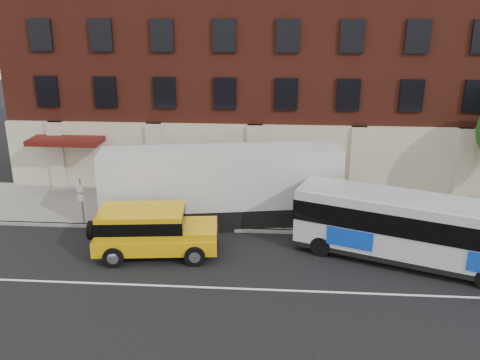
# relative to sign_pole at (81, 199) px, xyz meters

# --- Properties ---
(ground) EXTENTS (120.00, 120.00, 0.00)m
(ground) POSITION_rel_sign_pole_xyz_m (8.50, -6.15, -1.45)
(ground) COLOR black
(ground) RESTS_ON ground
(sidewalk) EXTENTS (60.00, 6.00, 0.15)m
(sidewalk) POSITION_rel_sign_pole_xyz_m (8.50, 2.85, -1.38)
(sidewalk) COLOR gray
(sidewalk) RESTS_ON ground
(kerb) EXTENTS (60.00, 0.25, 0.15)m
(kerb) POSITION_rel_sign_pole_xyz_m (8.50, -0.15, -1.38)
(kerb) COLOR gray
(kerb) RESTS_ON ground
(lane_line) EXTENTS (60.00, 0.12, 0.01)m
(lane_line) POSITION_rel_sign_pole_xyz_m (8.50, -5.65, -1.45)
(lane_line) COLOR white
(lane_line) RESTS_ON ground
(building) EXTENTS (30.00, 12.10, 15.00)m
(building) POSITION_rel_sign_pole_xyz_m (8.49, 10.77, 6.13)
(building) COLOR #5A2115
(building) RESTS_ON sidewalk
(sign_pole) EXTENTS (0.30, 0.20, 2.50)m
(sign_pole) POSITION_rel_sign_pole_xyz_m (0.00, 0.00, 0.00)
(sign_pole) COLOR slate
(sign_pole) RESTS_ON ground
(city_bus) EXTENTS (11.23, 6.26, 3.05)m
(city_bus) POSITION_rel_sign_pole_xyz_m (16.19, -3.07, 0.23)
(city_bus) COLOR silver
(city_bus) RESTS_ON ground
(yellow_suv) EXTENTS (5.86, 2.97, 2.20)m
(yellow_suv) POSITION_rel_sign_pole_xyz_m (4.23, -2.94, -0.19)
(yellow_suv) COLOR #ECAE0B
(yellow_suv) RESTS_ON ground
(shipping_container) EXTENTS (12.18, 4.46, 3.98)m
(shipping_container) POSITION_rel_sign_pole_xyz_m (7.04, 0.81, 0.52)
(shipping_container) COLOR black
(shipping_container) RESTS_ON ground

